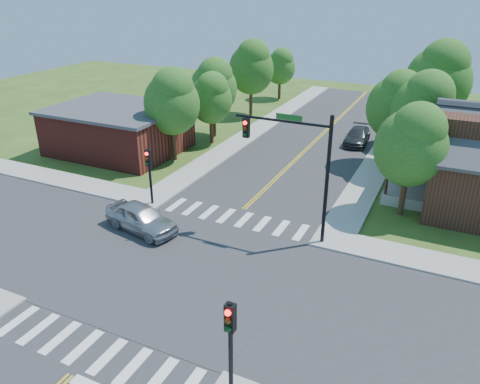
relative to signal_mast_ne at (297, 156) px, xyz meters
The scene contains 24 objects.
ground 8.37m from the signal_mast_ne, 125.00° to the right, with size 100.00×100.00×0.00m, color #354F18.
road_ns 8.36m from the signal_mast_ne, 125.00° to the right, with size 10.00×90.00×0.04m, color #2D2D30.
road_ew 8.36m from the signal_mast_ne, 125.00° to the right, with size 90.00×10.00×0.04m, color #2D2D30.
intersection_patch 8.37m from the signal_mast_ne, 125.00° to the right, with size 10.20×10.20×0.06m, color #2D2D30.
sidewalk_nw 22.73m from the signal_mast_ne, 152.60° to the left, with size 40.00×40.00×0.14m.
crosswalk_north 6.23m from the signal_mast_ne, behind, with size 8.85×2.00×0.01m.
crosswalk_south 13.32m from the signal_mast_ne, 108.36° to the right, with size 8.85×2.00×0.01m.
centerline 8.34m from the signal_mast_ne, 125.00° to the right, with size 0.30×90.00×0.01m.
signal_mast_ne is the anchor object (origin of this frame).
signal_pole_se 11.55m from the signal_mast_ne, 81.44° to the right, with size 0.34×0.42×3.80m.
signal_pole_nw 9.76m from the signal_mast_ne, behind, with size 0.34×0.42×3.80m.
building_nw 19.87m from the signal_mast_ne, 157.21° to the left, with size 10.40×8.40×3.73m.
tree_e_a 7.47m from the signal_mast_ne, 46.47° to the left, with size 4.18×3.97×7.10m.
tree_e_b 13.54m from the signal_mast_ne, 68.43° to the left, with size 4.55×4.33×7.74m.
tree_e_c 20.71m from the signal_mast_ne, 75.11° to the left, with size 5.32×5.06×9.05m.
tree_e_d 29.77m from the signal_mast_ne, 80.15° to the left, with size 4.44×4.21×7.54m.
tree_w_a 14.81m from the signal_mast_ne, 148.74° to the left, with size 4.36×4.14×7.41m.
tree_w_b 19.26m from the signal_mast_ne, 131.31° to the left, with size 4.24×4.02×7.20m.
tree_w_c 25.96m from the signal_mast_ne, 119.31° to the left, with size 4.66×4.43×7.93m.
tree_w_d 33.61m from the signal_mast_ne, 112.25° to the left, with size 3.58×3.40×6.08m.
tree_house 14.19m from the signal_mast_ne, 77.64° to the left, with size 4.36×4.14×7.41m.
tree_bldg 17.44m from the signal_mast_ne, 133.53° to the left, with size 3.72×3.53×6.33m.
car_silver 9.54m from the signal_mast_ne, 159.29° to the right, with size 4.99×2.86×1.60m, color #ACAEB3.
car_dgrey 18.46m from the signal_mast_ne, 91.32° to the left, with size 2.11×4.66×1.33m, color #2D3032.
Camera 1 is at (11.07, -16.38, 13.19)m, focal length 35.00 mm.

